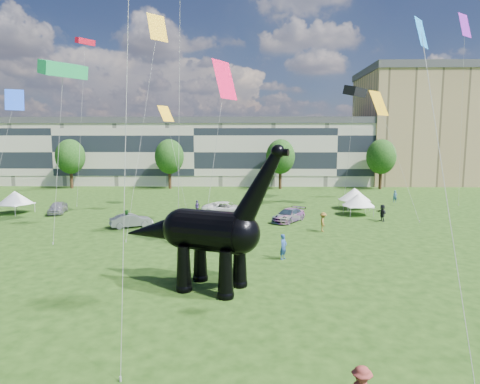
{
  "coord_description": "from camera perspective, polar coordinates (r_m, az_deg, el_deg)",
  "views": [
    {
      "loc": [
        1.91,
        -19.17,
        8.39
      ],
      "look_at": [
        1.47,
        8.0,
        5.0
      ],
      "focal_mm": 30.0,
      "sensor_mm": 36.0,
      "label": 1
    }
  ],
  "objects": [
    {
      "name": "terrace_row",
      "position": [
        81.81,
        -6.05,
        5.39
      ],
      "size": [
        78.0,
        11.0,
        12.0
      ],
      "primitive_type": "cube",
      "color": "beige",
      "rests_on": "ground"
    },
    {
      "name": "ground",
      "position": [
        21.01,
        -4.56,
        -16.44
      ],
      "size": [
        220.0,
        220.0,
        0.0
      ],
      "primitive_type": "plane",
      "color": "#16330C",
      "rests_on": "ground"
    },
    {
      "name": "visitors",
      "position": [
        36.31,
        1.22,
        -4.82
      ],
      "size": [
        48.3,
        45.31,
        1.84
      ],
      "color": "#32597D",
      "rests_on": "ground"
    },
    {
      "name": "car_grey",
      "position": [
        41.23,
        -15.23,
        -3.93
      ],
      "size": [
        4.28,
        3.1,
        1.34
      ],
      "primitive_type": "imported",
      "rotation": [
        0.0,
        0.0,
        2.04
      ],
      "color": "gray",
      "rests_on": "ground"
    },
    {
      "name": "gazebo_near",
      "position": [
        52.43,
        15.96,
        -0.31
      ],
      "size": [
        4.4,
        4.4,
        2.67
      ],
      "rotation": [
        0.0,
        0.0,
        0.16
      ],
      "color": "white",
      "rests_on": "ground"
    },
    {
      "name": "tree_mid_left",
      "position": [
        73.53,
        -10.02,
        5.37
      ],
      "size": [
        5.2,
        5.2,
        9.44
      ],
      "color": "#382314",
      "rests_on": "ground"
    },
    {
      "name": "tree_mid_right",
      "position": [
        72.46,
        5.78,
        5.41
      ],
      "size": [
        5.2,
        5.2,
        9.44
      ],
      "color": "#382314",
      "rests_on": "ground"
    },
    {
      "name": "gazebo_left",
      "position": [
        54.21,
        -29.36,
        -0.71
      ],
      "size": [
        4.79,
        4.79,
        2.67
      ],
      "rotation": [
        0.0,
        0.0,
        -0.3
      ],
      "color": "white",
      "rests_on": "ground"
    },
    {
      "name": "car_silver",
      "position": [
        51.94,
        -24.49,
        -2.04
      ],
      "size": [
        2.57,
        4.44,
        1.42
      ],
      "primitive_type": "imported",
      "rotation": [
        0.0,
        0.0,
        0.22
      ],
      "color": "silver",
      "rests_on": "ground"
    },
    {
      "name": "tree_far_right",
      "position": [
        76.11,
        19.47,
        5.12
      ],
      "size": [
        5.2,
        5.2,
        9.44
      ],
      "color": "#382314",
      "rests_on": "ground"
    },
    {
      "name": "car_white",
      "position": [
        46.02,
        -1.87,
        -2.4
      ],
      "size": [
        5.98,
        3.28,
        1.59
      ],
      "primitive_type": "imported",
      "rotation": [
        0.0,
        0.0,
        1.45
      ],
      "color": "white",
      "rests_on": "ground"
    },
    {
      "name": "gazebo_far",
      "position": [
        48.26,
        16.49,
        -1.07
      ],
      "size": [
        3.81,
        3.81,
        2.52
      ],
      "rotation": [
        0.0,
        0.0,
        0.06
      ],
      "color": "white",
      "rests_on": "ground"
    },
    {
      "name": "apartment_block",
      "position": [
        92.42,
        25.54,
        8.04
      ],
      "size": [
        28.0,
        18.0,
        22.0
      ],
      "primitive_type": "cube",
      "color": "tan",
      "rests_on": "ground"
    },
    {
      "name": "tree_far_left",
      "position": [
        78.94,
        -23.0,
        5.02
      ],
      "size": [
        5.2,
        5.2,
        9.44
      ],
      "color": "#382314",
      "rests_on": "ground"
    },
    {
      "name": "dinosaur_sculpture",
      "position": [
        23.1,
        -5.05,
        -5.79
      ],
      "size": [
        10.26,
        5.4,
        8.6
      ],
      "rotation": [
        0.0,
        0.0,
        -0.39
      ],
      "color": "black",
      "rests_on": "ground"
    },
    {
      "name": "car_dark",
      "position": [
        42.8,
        6.94,
        -3.3
      ],
      "size": [
        4.34,
        5.04,
        1.39
      ],
      "primitive_type": "imported",
      "rotation": [
        0.0,
        0.0,
        -0.61
      ],
      "color": "#595960",
      "rests_on": "ground"
    }
  ]
}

